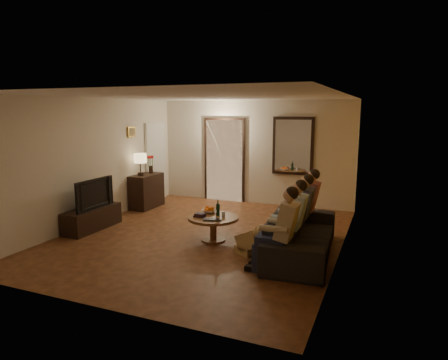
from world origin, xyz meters
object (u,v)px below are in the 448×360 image
at_px(table_lamp, 140,165).
at_px(tv, 91,193).
at_px(person_c, 300,214).
at_px(person_a, 282,234).
at_px(laptop, 212,220).
at_px(dog, 249,240).
at_px(dresser, 147,191).
at_px(coffee_table, 213,229).
at_px(sofa, 302,234).
at_px(person_b, 292,223).
at_px(tv_stand, 92,218).
at_px(person_d, 307,206).
at_px(wine_bottle, 218,207).
at_px(bowl, 209,211).

distance_m(table_lamp, tv, 1.77).
bearing_deg(tv, person_c, -83.06).
relative_size(person_a, laptop, 3.65).
xyz_separation_m(tv, laptop, (2.63, -0.01, -0.27)).
relative_size(tv, person_a, 0.86).
xyz_separation_m(dog, laptop, (-0.76, 0.22, 0.18)).
xyz_separation_m(dresser, tv, (0.00, -1.96, 0.32)).
xyz_separation_m(dresser, coffee_table, (2.53, -1.68, -0.18)).
bearing_deg(coffee_table, dresser, 146.41).
bearing_deg(sofa, person_b, 157.43).
height_order(tv, coffee_table, tv).
bearing_deg(tv_stand, laptop, -0.11).
bearing_deg(tv, person_d, -74.93).
distance_m(person_b, person_c, 0.60).
bearing_deg(person_b, dog, -170.09).
bearing_deg(laptop, coffee_table, 92.56).
bearing_deg(person_a, person_d, 90.00).
height_order(tv, wine_bottle, tv).
distance_m(dresser, laptop, 3.28).
distance_m(person_d, dog, 1.51).
bearing_deg(bowl, person_b, -19.35).
relative_size(table_lamp, wine_bottle, 1.74).
relative_size(tv_stand, person_b, 1.09).
bearing_deg(person_a, bowl, 144.93).
relative_size(tv_stand, tv, 1.27).
relative_size(person_d, laptop, 3.65).
bearing_deg(person_a, coffee_table, 147.35).
height_order(coffee_table, bowl, bowl).
xyz_separation_m(person_a, bowl, (-1.71, 1.20, -0.12)).
height_order(tv, dog, tv).
height_order(dresser, bowl, dresser).
bearing_deg(person_c, tv, -173.06).
xyz_separation_m(tv, person_d, (4.06, 1.09, -0.13)).
height_order(table_lamp, bowl, table_lamp).
height_order(person_b, bowl, person_b).
relative_size(person_b, wine_bottle, 3.87).
distance_m(person_a, dog, 0.89).
height_order(sofa, person_c, person_c).
bearing_deg(dresser, sofa, -22.95).
relative_size(person_b, person_d, 1.00).
xyz_separation_m(tv, coffee_table, (2.53, 0.27, -0.51)).
bearing_deg(dresser, person_c, -19.80).
bearing_deg(table_lamp, person_d, -8.99).
distance_m(dresser, person_a, 4.86).
distance_m(tv, person_c, 4.10).
bearing_deg(coffee_table, tv, -173.81).
bearing_deg(coffee_table, wine_bottle, 63.43).
distance_m(person_c, laptop, 1.52).
distance_m(table_lamp, dog, 4.00).
height_order(bowl, wine_bottle, wine_bottle).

